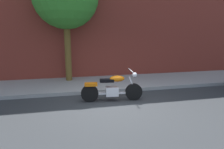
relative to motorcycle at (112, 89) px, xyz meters
The scene contains 3 objects.
ground_plane 0.76m from the motorcycle, 92.23° to the right, with size 60.00×60.00×0.00m, color #303335.
sidewalk 2.31m from the motorcycle, 90.60° to the left, with size 24.97×2.64×0.14m, color #969696.
motorcycle is the anchor object (origin of this frame).
Camera 1 is at (-1.54, -6.27, 2.43)m, focal length 33.50 mm.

